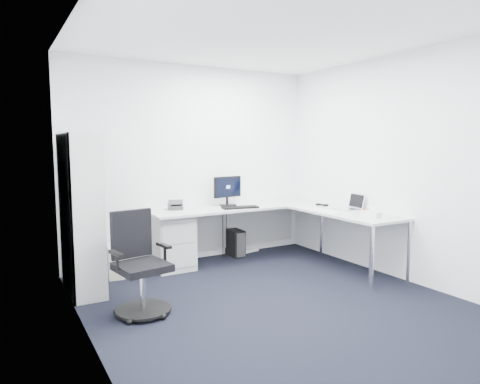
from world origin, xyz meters
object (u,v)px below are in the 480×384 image
monitor (228,191)px  laptop (345,202)px  l_desk (253,237)px  task_chair (142,264)px  bookshelf (81,214)px

monitor → laptop: monitor is taller
l_desk → task_chair: size_ratio=2.64×
l_desk → laptop: 1.31m
l_desk → laptop: size_ratio=8.45×
laptop → l_desk: bearing=155.0°
l_desk → monitor: (-0.14, 0.45, 0.60)m
bookshelf → task_chair: bookshelf is taller
task_chair → l_desk: bearing=17.5°
bookshelf → laptop: bearing=-12.5°
monitor → laptop: 1.61m
l_desk → laptop: laptop is taller
bookshelf → task_chair: (0.38, -0.96, -0.38)m
task_chair → monitor: size_ratio=2.21×
l_desk → bookshelf: bookshelf is taller
task_chair → monitor: 2.20m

